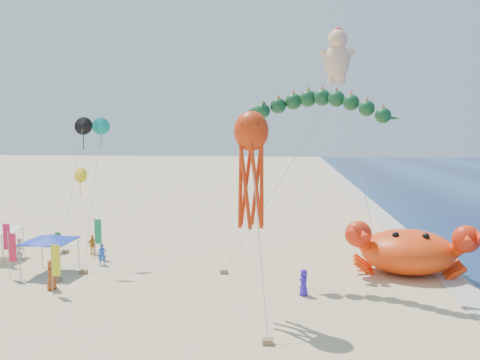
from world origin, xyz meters
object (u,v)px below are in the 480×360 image
object	(u,v)px
cherub_kite	(337,55)
dragon_kite	(318,110)
octopus_kite	(251,161)
canopy_blue	(50,238)
crab_inflatable	(408,250)

from	to	relation	value
cherub_kite	dragon_kite	bearing A→B (deg)	-102.30
octopus_kite	canopy_blue	size ratio (longest dim) A/B	3.25
crab_inflatable	canopy_blue	size ratio (longest dim) A/B	2.58
dragon_kite	canopy_blue	world-z (taller)	dragon_kite
crab_inflatable	dragon_kite	distance (m)	11.60
dragon_kite	canopy_blue	bearing A→B (deg)	-179.19
cherub_kite	canopy_blue	size ratio (longest dim) A/B	5.45
dragon_kite	crab_inflatable	bearing A→B (deg)	19.11
octopus_kite	canopy_blue	bearing A→B (deg)	158.39
crab_inflatable	cherub_kite	size ratio (longest dim) A/B	0.47
crab_inflatable	cherub_kite	world-z (taller)	cherub_kite
dragon_kite	cherub_kite	bearing A→B (deg)	77.70
crab_inflatable	cherub_kite	bearing A→B (deg)	122.85
crab_inflatable	octopus_kite	distance (m)	14.56
dragon_kite	cherub_kite	size ratio (longest dim) A/B	0.67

